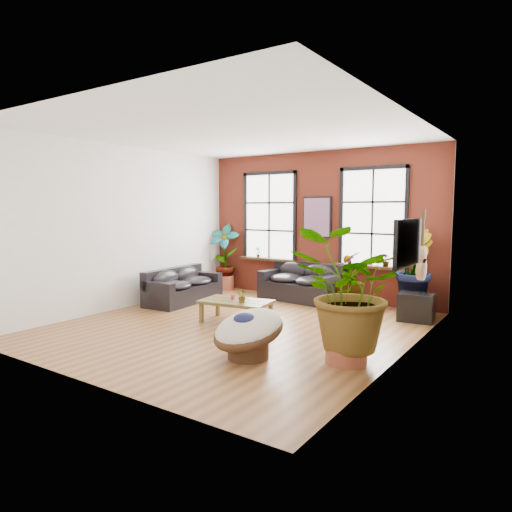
{
  "coord_description": "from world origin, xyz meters",
  "views": [
    {
      "loc": [
        4.88,
        -6.61,
        2.16
      ],
      "look_at": [
        0.0,
        0.6,
        1.25
      ],
      "focal_mm": 32.0,
      "sensor_mm": 36.0,
      "label": 1
    }
  ],
  "objects_px": {
    "sofa_left": "(182,287)",
    "coffee_table": "(236,303)",
    "sofa_back": "(302,283)",
    "papasan_chair": "(248,331)"
  },
  "relations": [
    {
      "from": "sofa_back",
      "to": "papasan_chair",
      "type": "bearing_deg",
      "value": -66.35
    },
    {
      "from": "sofa_back",
      "to": "sofa_left",
      "type": "xyz_separation_m",
      "value": [
        -2.19,
        -1.76,
        -0.04
      ]
    },
    {
      "from": "sofa_back",
      "to": "coffee_table",
      "type": "height_order",
      "value": "sofa_back"
    },
    {
      "from": "sofa_left",
      "to": "coffee_table",
      "type": "xyz_separation_m",
      "value": [
        2.18,
        -0.84,
        0.02
      ]
    },
    {
      "from": "sofa_left",
      "to": "coffee_table",
      "type": "relative_size",
      "value": 1.44
    },
    {
      "from": "coffee_table",
      "to": "papasan_chair",
      "type": "bearing_deg",
      "value": -56.74
    },
    {
      "from": "coffee_table",
      "to": "papasan_chair",
      "type": "xyz_separation_m",
      "value": [
        1.39,
        -1.57,
        0.02
      ]
    },
    {
      "from": "sofa_left",
      "to": "papasan_chair",
      "type": "height_order",
      "value": "sofa_left"
    },
    {
      "from": "sofa_left",
      "to": "papasan_chair",
      "type": "relative_size",
      "value": 1.54
    },
    {
      "from": "papasan_chair",
      "to": "coffee_table",
      "type": "bearing_deg",
      "value": 150.39
    }
  ]
}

